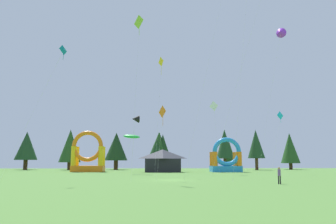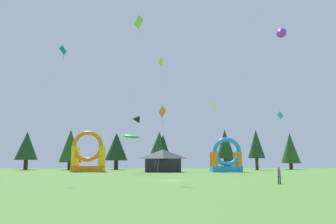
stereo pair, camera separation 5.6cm
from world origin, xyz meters
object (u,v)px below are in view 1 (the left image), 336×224
at_px(kite_green_parafoil, 132,136).
at_px(inflatable_red_slide, 88,157).
at_px(inflatable_orange_dome, 226,160).
at_px(kite_white_diamond, 214,107).
at_px(kite_cyan_diamond, 281,116).
at_px(kite_yellow_diamond, 162,63).
at_px(person_near_camera, 279,174).
at_px(festival_tent, 163,161).
at_px(kite_lime_diamond, 140,24).
at_px(kite_teal_diamond, 63,51).
at_px(kite_purple_delta, 280,32).
at_px(kite_black_delta, 136,119).
at_px(kite_orange_diamond, 163,113).

height_order(kite_green_parafoil, inflatable_red_slide, inflatable_red_slide).
bearing_deg(inflatable_orange_dome, kite_green_parafoil, -155.16).
bearing_deg(inflatable_orange_dome, kite_white_diamond, -114.35).
xyz_separation_m(kite_green_parafoil, kite_cyan_diamond, (26.13, -0.63, 3.64)).
xyz_separation_m(kite_cyan_diamond, kite_white_diamond, (-11.59, 0.93, 1.74)).
bearing_deg(kite_yellow_diamond, person_near_camera, -60.49).
bearing_deg(inflatable_orange_dome, festival_tent, -178.64).
bearing_deg(inflatable_red_slide, kite_green_parafoil, -48.81).
relative_size(kite_lime_diamond, kite_teal_diamond, 1.34).
relative_size(kite_yellow_diamond, person_near_camera, 11.24).
relative_size(kite_purple_delta, inflatable_red_slide, 2.90).
distance_m(inflatable_orange_dome, inflatable_red_slide, 27.69).
relative_size(kite_white_diamond, inflatable_red_slide, 1.52).
xyz_separation_m(kite_yellow_diamond, inflatable_orange_dome, (13.27, 15.57, -15.00)).
distance_m(kite_cyan_diamond, inflatable_orange_dome, 14.24).
bearing_deg(kite_purple_delta, kite_black_delta, 162.51).
xyz_separation_m(kite_green_parafoil, kite_orange_diamond, (4.89, -17.35, 1.67)).
relative_size(kite_orange_diamond, kite_cyan_diamond, 0.81).
height_order(kite_lime_diamond, inflatable_red_slide, kite_lime_diamond).
height_order(kite_teal_diamond, inflatable_orange_dome, kite_teal_diamond).
height_order(kite_teal_diamond, festival_tent, kite_teal_diamond).
bearing_deg(kite_lime_diamond, kite_yellow_diamond, 73.11).
xyz_separation_m(kite_teal_diamond, person_near_camera, (22.15, -5.09, -13.45)).
bearing_deg(person_near_camera, festival_tent, 125.48).
relative_size(kite_purple_delta, festival_tent, 3.46).
bearing_deg(kite_lime_diamond, inflatable_red_slide, 111.91).
bearing_deg(inflatable_red_slide, kite_orange_diamond, -63.06).
bearing_deg(kite_lime_diamond, kite_orange_diamond, -1.61).
bearing_deg(kite_green_parafoil, kite_purple_delta, -16.60).
xyz_separation_m(kite_black_delta, kite_white_diamond, (13.92, 0.08, 2.32)).
bearing_deg(kite_teal_diamond, kite_green_parafoil, 72.61).
height_order(kite_teal_diamond, kite_purple_delta, kite_purple_delta).
bearing_deg(kite_white_diamond, festival_tent, 138.62).
relative_size(kite_green_parafoil, kite_orange_diamond, 0.80).
distance_m(kite_orange_diamond, inflatable_orange_dome, 29.58).
bearing_deg(kite_lime_diamond, kite_cyan_diamond, 34.45).
bearing_deg(inflatable_red_slide, inflatable_orange_dome, -4.66).
height_order(kite_lime_diamond, kite_black_delta, kite_lime_diamond).
height_order(kite_teal_diamond, kite_cyan_diamond, kite_teal_diamond).
bearing_deg(kite_purple_delta, person_near_camera, -114.43).
bearing_deg(kite_green_parafoil, kite_yellow_diamond, -55.14).
distance_m(kite_white_diamond, festival_tent, 15.22).
relative_size(kite_black_delta, kite_orange_diamond, 1.17).
relative_size(kite_black_delta, kite_white_diamond, 0.81).
height_order(kite_green_parafoil, person_near_camera, kite_green_parafoil).
bearing_deg(kite_lime_diamond, kite_green_parafoil, 96.24).
bearing_deg(kite_purple_delta, kite_teal_diamond, -155.98).
bearing_deg(kite_yellow_diamond, inflatable_red_slide, 128.79).
relative_size(kite_orange_diamond, person_near_camera, 5.36).
relative_size(kite_purple_delta, person_near_camera, 14.75).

